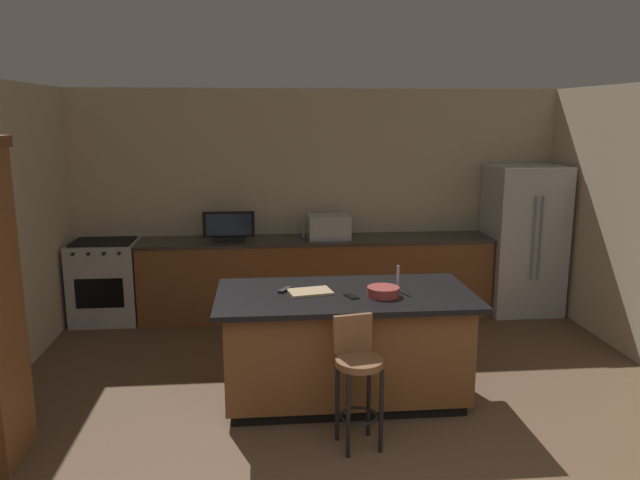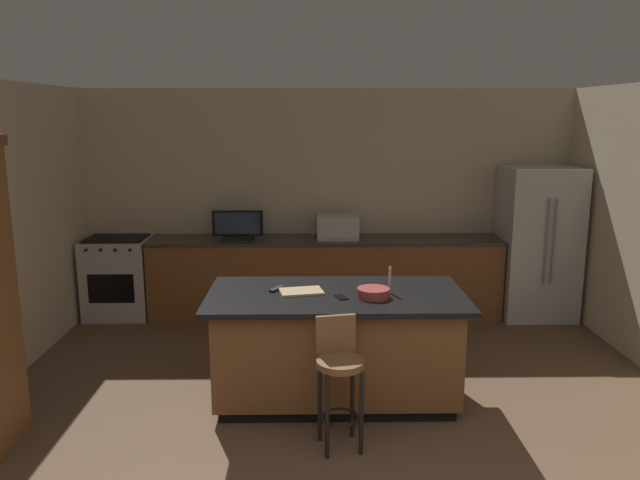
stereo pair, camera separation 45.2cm
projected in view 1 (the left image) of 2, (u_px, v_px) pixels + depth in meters
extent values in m
cube|color=beige|center=(318.00, 200.00, 7.49)|extent=(6.33, 0.12, 2.66)
cube|color=brown|center=(317.00, 278.00, 7.29)|extent=(4.09, 0.60, 0.89)
cube|color=#332D28|center=(317.00, 240.00, 7.20)|extent=(4.11, 0.62, 0.04)
cube|color=black|center=(344.00, 393.00, 5.20)|extent=(1.86, 0.83, 0.09)
cube|color=brown|center=(345.00, 343.00, 5.11)|extent=(1.94, 0.91, 0.79)
cube|color=black|center=(345.00, 295.00, 5.03)|extent=(2.10, 1.07, 0.04)
cube|color=#B7BABF|center=(523.00, 239.00, 7.37)|extent=(0.84, 0.72, 1.77)
cylinder|color=gray|center=(534.00, 239.00, 6.97)|extent=(0.02, 0.02, 0.97)
cylinder|color=gray|center=(541.00, 238.00, 6.98)|extent=(0.02, 0.02, 0.97)
cube|color=#B7BABF|center=(106.00, 282.00, 7.06)|extent=(0.74, 0.60, 0.93)
cube|color=black|center=(99.00, 293.00, 6.78)|extent=(0.52, 0.01, 0.33)
cube|color=black|center=(103.00, 242.00, 6.97)|extent=(0.67, 0.50, 0.02)
cylinder|color=black|center=(73.00, 254.00, 6.65)|extent=(0.04, 0.03, 0.04)
cylinder|color=black|center=(88.00, 254.00, 6.67)|extent=(0.04, 0.03, 0.04)
cylinder|color=black|center=(104.00, 254.00, 6.68)|extent=(0.04, 0.03, 0.04)
cylinder|color=black|center=(119.00, 253.00, 6.70)|extent=(0.04, 0.03, 0.04)
cube|color=#B7BABF|center=(329.00, 227.00, 7.18)|extent=(0.48, 0.36, 0.28)
cube|color=black|center=(229.00, 239.00, 7.05)|extent=(0.35, 0.16, 0.05)
cube|color=black|center=(229.00, 224.00, 7.01)|extent=(0.59, 0.05, 0.29)
cube|color=#1E2D47|center=(229.00, 225.00, 6.99)|extent=(0.52, 0.01, 0.25)
cylinder|color=#B2B2B7|center=(304.00, 227.00, 7.25)|extent=(0.02, 0.02, 0.24)
cylinder|color=#B2B2B7|center=(398.00, 278.00, 5.04)|extent=(0.02, 0.02, 0.22)
cylinder|color=brown|center=(359.00, 363.00, 4.33)|extent=(0.34, 0.34, 0.05)
cube|color=brown|center=(353.00, 333.00, 4.44)|extent=(0.29, 0.09, 0.28)
cylinder|color=black|center=(348.00, 417.00, 4.25)|extent=(0.03, 0.03, 0.62)
cylinder|color=black|center=(381.00, 412.00, 4.31)|extent=(0.03, 0.03, 0.62)
cylinder|color=black|center=(337.00, 401.00, 4.48)|extent=(0.03, 0.03, 0.62)
cylinder|color=black|center=(369.00, 397.00, 4.54)|extent=(0.03, 0.03, 0.62)
torus|color=black|center=(359.00, 416.00, 4.41)|extent=(0.28, 0.28, 0.02)
cylinder|color=#993833|center=(383.00, 291.00, 4.93)|extent=(0.26, 0.26, 0.07)
cube|color=black|center=(351.00, 296.00, 4.91)|extent=(0.12, 0.16, 0.01)
cube|color=black|center=(285.00, 290.00, 5.08)|extent=(0.13, 0.17, 0.02)
cube|color=tan|center=(310.00, 292.00, 5.02)|extent=(0.38, 0.29, 0.02)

